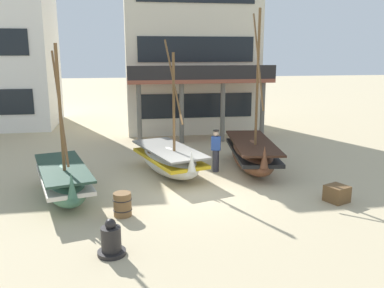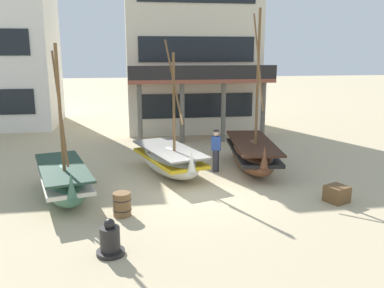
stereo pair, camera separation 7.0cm
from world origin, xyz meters
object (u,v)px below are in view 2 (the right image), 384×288
Objects in this scene: capstan_winch at (110,241)px; cargo_crate at (337,194)px; fishing_boat_centre_large at (252,153)px; harbor_building_main at (190,50)px; fishing_boat_near_left at (169,159)px; fishing_boat_far_right at (63,180)px; fisherman_by_hull at (216,151)px; wooden_barrel at (122,204)px.

capstan_winch is 7.38m from cargo_crate.
harbor_building_main is at bearing 96.24° from fishing_boat_centre_large.
fishing_boat_near_left is 5.66× the size of capstan_winch.
capstan_winch is (-2.07, -6.21, -0.23)m from fishing_boat_near_left.
cargo_crate is at bearing -11.75° from fishing_boat_far_right.
fisherman_by_hull is 0.18× the size of harbor_building_main.
harbor_building_main is at bearing 87.10° from fisherman_by_hull.
fishing_boat_near_left is 4.30m from wooden_barrel.
harbor_building_main is (0.49, 9.69, 3.92)m from fisherman_by_hull.
fishing_boat_centre_large is at bearing 37.93° from wooden_barrel.
fishing_boat_far_right is 7.84× the size of cargo_crate.
fisherman_by_hull reaches higher than cargo_crate.
fishing_boat_centre_large is (3.39, 0.15, 0.07)m from fishing_boat_near_left.
fishing_boat_near_left is at bearing 141.88° from cargo_crate.
fishing_boat_centre_large is 4.32m from cargo_crate.
cargo_crate is at bearing -38.12° from fishing_boat_near_left.
fishing_boat_near_left is 8.13× the size of cargo_crate.
capstan_winch is at bearing -96.54° from wooden_barrel.
wooden_barrel is at bearing -133.11° from fisherman_by_hull.
cargo_crate is 0.07× the size of harbor_building_main.
fishing_boat_near_left is 1.87m from fisherman_by_hull.
fishing_boat_near_left reaches higher than fisherman_by_hull.
fisherman_by_hull is at bearing 57.75° from capstan_winch.
harbor_building_main reaches higher than fishing_boat_centre_large.
fishing_boat_far_right is 5.46× the size of capstan_winch.
fisherman_by_hull is 2.41× the size of wooden_barrel.
wooden_barrel is 1.12× the size of cargo_crate.
wooden_barrel is at bearing -142.07° from fishing_boat_centre_large.
cargo_crate is (3.07, -3.88, -0.57)m from fisherman_by_hull.
fisherman_by_hull is at bearing 0.25° from fishing_boat_near_left.
fisherman_by_hull is 2.68× the size of cargo_crate.
cargo_crate is 14.52m from harbor_building_main.
capstan_winch is 2.33m from wooden_barrel.
fishing_boat_far_right is at bearing -159.38° from fisherman_by_hull.
fisherman_by_hull is at bearing 128.43° from cargo_crate.
fishing_boat_centre_large is at bearing -83.76° from harbor_building_main.
fishing_boat_centre_large is 1.26× the size of fishing_boat_far_right.
fishing_boat_near_left is at bearing 29.39° from fishing_boat_far_right.
fishing_boat_far_right is 0.52× the size of harbor_building_main.
fishing_boat_far_right is 13.87m from harbor_building_main.
fishing_boat_near_left is 0.54× the size of harbor_building_main.
wooden_barrel is (0.26, 2.31, 0.00)m from capstan_winch.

